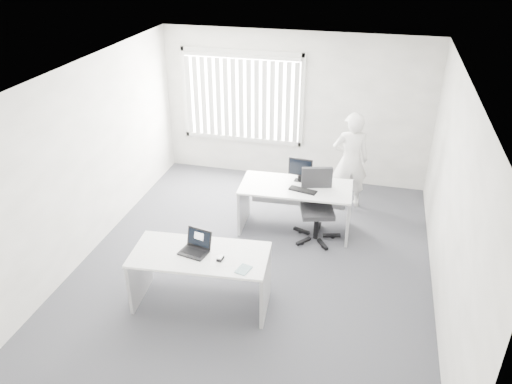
% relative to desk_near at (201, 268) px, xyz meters
% --- Properties ---
extents(ground, '(6.00, 6.00, 0.00)m').
position_rel_desk_near_xyz_m(ground, '(0.46, 0.99, -0.56)').
color(ground, '#48494F').
rests_on(ground, ground).
extents(wall_back, '(5.00, 0.02, 2.80)m').
position_rel_desk_near_xyz_m(wall_back, '(0.46, 3.99, 0.84)').
color(wall_back, white).
rests_on(wall_back, ground).
extents(wall_front, '(5.00, 0.02, 2.80)m').
position_rel_desk_near_xyz_m(wall_front, '(0.46, -2.01, 0.84)').
color(wall_front, white).
rests_on(wall_front, ground).
extents(wall_left, '(0.02, 6.00, 2.80)m').
position_rel_desk_near_xyz_m(wall_left, '(-2.04, 0.99, 0.84)').
color(wall_left, white).
rests_on(wall_left, ground).
extents(wall_right, '(0.02, 6.00, 2.80)m').
position_rel_desk_near_xyz_m(wall_right, '(2.96, 0.99, 0.84)').
color(wall_right, white).
rests_on(wall_right, ground).
extents(ceiling, '(5.00, 6.00, 0.02)m').
position_rel_desk_near_xyz_m(ceiling, '(0.46, 0.99, 2.24)').
color(ceiling, silver).
rests_on(ceiling, wall_back).
extents(window, '(2.32, 0.06, 1.76)m').
position_rel_desk_near_xyz_m(window, '(-0.54, 3.95, 0.99)').
color(window, silver).
rests_on(window, wall_back).
extents(blinds, '(2.20, 0.10, 1.50)m').
position_rel_desk_near_xyz_m(blinds, '(-0.54, 3.89, 0.96)').
color(blinds, silver).
rests_on(blinds, wall_back).
extents(desk_near, '(1.78, 0.95, 0.78)m').
position_rel_desk_near_xyz_m(desk_near, '(0.00, 0.00, 0.00)').
color(desk_near, white).
rests_on(desk_near, ground).
extents(desk_far, '(1.78, 0.90, 0.79)m').
position_rel_desk_near_xyz_m(desk_far, '(0.85, 2.07, 0.01)').
color(desk_far, white).
rests_on(desk_far, ground).
extents(office_chair, '(0.79, 0.79, 1.13)m').
position_rel_desk_near_xyz_m(office_chair, '(1.21, 1.94, -0.21)').
color(office_chair, black).
rests_on(office_chair, ground).
extents(person, '(0.71, 0.55, 1.72)m').
position_rel_desk_near_xyz_m(person, '(1.60, 3.10, 0.30)').
color(person, silver).
rests_on(person, ground).
extents(laptop, '(0.40, 0.37, 0.27)m').
position_rel_desk_near_xyz_m(laptop, '(-0.08, -0.01, 0.35)').
color(laptop, black).
rests_on(laptop, desk_near).
extents(paper_sheet, '(0.36, 0.30, 0.00)m').
position_rel_desk_near_xyz_m(paper_sheet, '(0.33, -0.06, 0.22)').
color(paper_sheet, white).
rests_on(paper_sheet, desk_near).
extents(mouse, '(0.07, 0.11, 0.05)m').
position_rel_desk_near_xyz_m(mouse, '(0.29, -0.06, 0.24)').
color(mouse, silver).
rests_on(mouse, paper_sheet).
extents(booklet, '(0.19, 0.23, 0.01)m').
position_rel_desk_near_xyz_m(booklet, '(0.62, -0.19, 0.22)').
color(booklet, white).
rests_on(booklet, desk_near).
extents(keyboard, '(0.45, 0.24, 0.02)m').
position_rel_desk_near_xyz_m(keyboard, '(0.98, 1.94, 0.24)').
color(keyboard, black).
rests_on(keyboard, desk_far).
extents(monitor, '(0.39, 0.16, 0.38)m').
position_rel_desk_near_xyz_m(monitor, '(0.88, 2.27, 0.42)').
color(monitor, black).
rests_on(monitor, desk_far).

